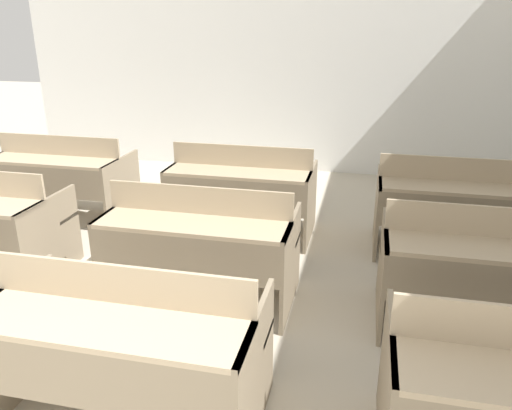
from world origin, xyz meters
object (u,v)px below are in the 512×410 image
Objects in this scene: bench_second_center at (200,241)px; bench_third_right at (456,204)px; bench_second_right at (489,268)px; bench_front_center at (124,342)px; bench_third_left at (61,175)px; bench_third_center at (241,188)px.

bench_second_center is 2.29m from bench_third_right.
bench_second_center is 1.95m from bench_second_right.
bench_front_center is 3.17m from bench_third_left.
bench_second_right and bench_third_center have the same top height.
bench_second_right is at bearing -88.62° from bench_third_right.
bench_second_center is 2.32m from bench_third_left.
bench_third_left is (-1.94, 1.27, 0.00)m from bench_second_center.
bench_front_center is at bearing -147.15° from bench_second_right.
bench_third_right is at bearing 91.38° from bench_second_right.
bench_second_right and bench_third_right have the same top height.
bench_third_left is 1.00× the size of bench_third_right.
bench_third_right is at bearing -0.75° from bench_third_center.
bench_third_left is 1.93m from bench_third_center.
bench_second_center and bench_third_center have the same top height.
bench_third_left is at bearing 179.91° from bench_third_center.
bench_second_right is 4.08m from bench_third_left.
bench_third_right is at bearing -0.42° from bench_third_left.
bench_front_center and bench_second_right have the same top height.
bench_third_right is (1.90, 2.46, 0.00)m from bench_front_center.
bench_third_center and bench_third_right have the same top height.
bench_third_center is (-1.96, 1.24, 0.00)m from bench_second_right.
bench_third_right is at bearing 52.38° from bench_front_center.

